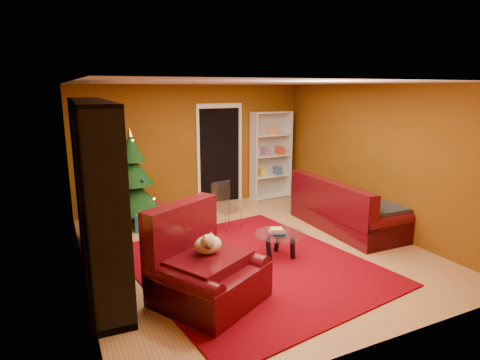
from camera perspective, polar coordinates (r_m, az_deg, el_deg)
name	(u,v)px	position (r m, az deg, el deg)	size (l,w,h in m)	color
floor	(251,250)	(6.57, 1.51, -9.89)	(5.00, 5.50, 0.05)	#B17744
ceiling	(252,81)	(6.05, 1.67, 13.89)	(5.00, 5.50, 0.05)	silver
wall_back	(193,146)	(8.71, -6.72, 4.78)	(5.00, 0.05, 2.60)	brown
wall_left	(75,186)	(5.54, -22.41, -0.83)	(0.05, 5.50, 2.60)	brown
wall_right	(376,158)	(7.64, 18.76, 3.04)	(0.05, 5.50, 2.60)	brown
doorway	(220,156)	(8.91, -2.92, 3.42)	(1.06, 0.60, 2.16)	black
rug	(249,265)	(5.97, 1.34, -11.95)	(3.06, 3.57, 0.02)	#72020B
media_unit	(96,191)	(5.66, -19.84, -1.49)	(0.48, 3.10, 2.38)	black
christmas_tree	(132,177)	(7.84, -15.05, 0.44)	(1.03, 1.03, 1.83)	black
gift_box_teal	(146,222)	(7.49, -13.27, -5.84)	(0.31, 0.31, 0.31)	#14586C
gift_box_green	(172,213)	(7.93, -9.69, -4.70)	(0.29, 0.29, 0.29)	#2A7332
gift_box_red	(156,207)	(8.54, -11.90, -3.73)	(0.22, 0.22, 0.22)	#A4141F
white_bookshelf	(271,156)	(9.31, 4.43, 3.49)	(0.95, 0.34, 2.06)	white
armchair	(209,265)	(4.87, -4.47, -11.99)	(1.21, 1.21, 0.95)	#40060C
dog	(208,245)	(4.85, -4.58, -9.16)	(0.40, 0.30, 0.31)	beige
sofa	(347,203)	(7.56, 14.99, -3.22)	(2.22, 1.00, 0.95)	#40060C
coffee_table	(280,245)	(6.19, 5.66, -9.21)	(0.76, 0.76, 0.47)	gray
acrylic_chair	(227,210)	(7.20, -1.82, -4.22)	(0.41, 0.45, 0.80)	#66605B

